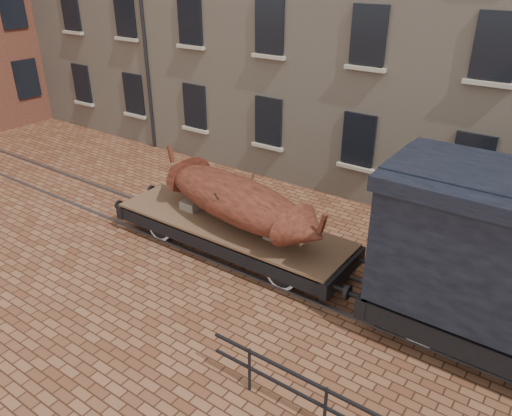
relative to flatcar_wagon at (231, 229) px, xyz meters
The scene contains 4 objects.
ground 0.82m from the flatcar_wagon, ahead, with size 90.00×90.00×0.00m, color brown.
rail_track 0.79m from the flatcar_wagon, ahead, with size 30.00×1.52×0.06m.
flatcar_wagon is the anchor object (origin of this frame).
iron_boat 0.98m from the flatcar_wagon, ahead, with size 6.13×2.74×1.49m.
Camera 1 is at (7.14, -9.44, 7.41)m, focal length 35.00 mm.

